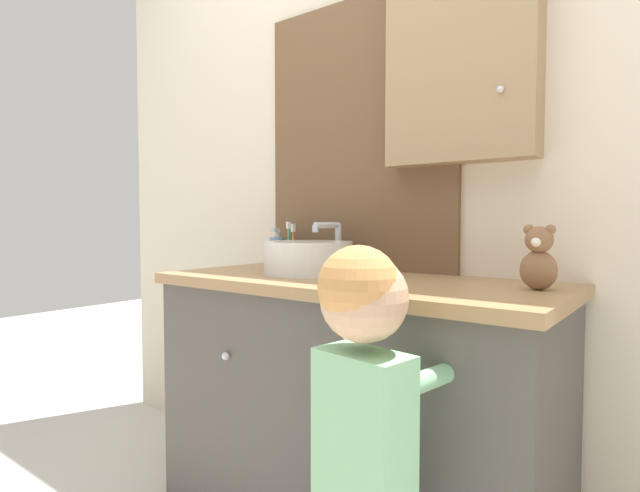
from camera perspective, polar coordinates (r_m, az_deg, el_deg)
wall_back at (r=1.84m, az=9.35°, el=10.70°), size 3.20×0.18×2.50m
vanity_counter at (r=1.67m, az=3.65°, el=-18.12°), size 1.27×0.57×0.84m
sink_basin at (r=1.70m, az=-1.23°, el=-1.24°), size 0.30×0.36×0.18m
toothbrush_holder at (r=1.94m, az=-3.34°, el=-0.84°), size 0.08×0.08×0.18m
soap_dispenser at (r=2.02m, az=-4.93°, el=-0.51°), size 0.06×0.06×0.15m
child_figure at (r=1.10m, az=5.11°, el=-19.22°), size 0.25×0.46×0.97m
teddy_bear at (r=1.41m, az=23.72°, el=-1.38°), size 0.09×0.08×0.17m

